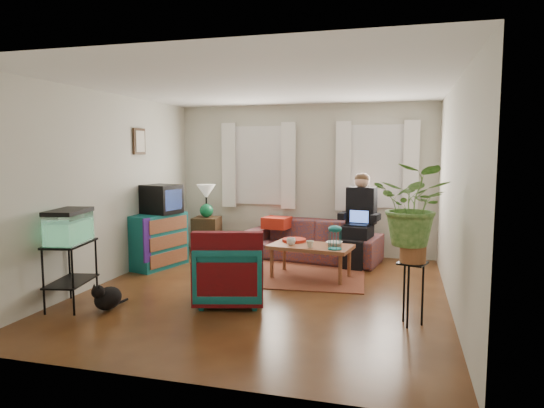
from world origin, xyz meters
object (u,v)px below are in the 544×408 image
(dresser, at_px, (157,240))
(armchair, at_px, (230,269))
(plant_stand, at_px, (412,294))
(sofa, at_px, (312,234))
(side_table, at_px, (207,235))
(coffee_table, at_px, (311,261))
(aquarium_stand, at_px, (71,275))

(dresser, relative_size, armchair, 1.16)
(dresser, distance_m, plant_stand, 4.12)
(sofa, xyz_separation_m, side_table, (-1.89, 0.01, -0.12))
(armchair, xyz_separation_m, plant_stand, (2.08, -0.24, -0.07))
(sofa, height_order, plant_stand, sofa)
(coffee_table, bearing_deg, aquarium_stand, -132.53)
(sofa, xyz_separation_m, armchair, (-0.52, -2.52, -0.04))
(plant_stand, bearing_deg, armchair, 173.35)
(sofa, distance_m, armchair, 2.58)
(sofa, distance_m, plant_stand, 3.18)
(armchair, distance_m, coffee_table, 1.54)
(dresser, relative_size, plant_stand, 1.39)
(armchair, xyz_separation_m, coffee_table, (0.72, 1.35, -0.16))
(aquarium_stand, distance_m, plant_stand, 3.82)
(aquarium_stand, bearing_deg, armchair, 9.70)
(sofa, bearing_deg, dresser, -142.73)
(side_table, distance_m, armchair, 2.88)
(aquarium_stand, bearing_deg, side_table, 72.74)
(side_table, height_order, armchair, armchair)
(dresser, distance_m, armchair, 2.19)
(armchair, bearing_deg, coffee_table, -132.99)
(sofa, xyz_separation_m, aquarium_stand, (-2.24, -3.17, -0.06))
(sofa, relative_size, armchair, 2.78)
(sofa, height_order, side_table, sofa)
(armchair, height_order, plant_stand, armchair)
(sofa, bearing_deg, coffee_table, -70.17)
(sofa, xyz_separation_m, dresser, (-2.23, -1.15, -0.02))
(sofa, bearing_deg, aquarium_stand, -115.21)
(dresser, bearing_deg, aquarium_stand, -75.22)
(side_table, relative_size, aquarium_stand, 0.85)
(side_table, height_order, plant_stand, plant_stand)
(aquarium_stand, xyz_separation_m, coffee_table, (2.44, 2.00, -0.14))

